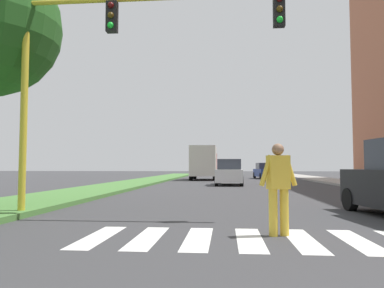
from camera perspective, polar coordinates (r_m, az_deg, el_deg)
name	(u,v)px	position (r m, az deg, el deg)	size (l,w,h in m)	color
ground_plane	(237,183)	(27.99, 6.91, -6.00)	(140.00, 140.00, 0.00)	#38383A
crosswalk	(276,240)	(6.81, 12.70, -14.05)	(6.75, 2.20, 0.01)	silver
median_strip	(133,183)	(26.77, -8.99, -5.94)	(3.22, 64.00, 0.15)	#477A38
sidewalk_right	(357,184)	(27.41, 23.82, -5.63)	(3.00, 64.00, 0.15)	#9E9991
traffic_light_gantry	(108,47)	(10.09, -12.66, 14.22)	(7.77, 0.30, 6.00)	gold
pedestrian_performer	(278,185)	(7.09, 13.03, -6.05)	(0.74, 0.34, 1.69)	gold
sedan_midblock	(230,173)	(25.58, 5.75, -4.44)	(1.95, 4.44, 1.75)	silver
sedan_distant	(265,171)	(39.35, 11.08, -4.10)	(2.18, 4.69, 1.62)	navy
truck_box_delivery	(204,162)	(35.20, 1.85, -2.83)	(2.40, 6.20, 3.10)	maroon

